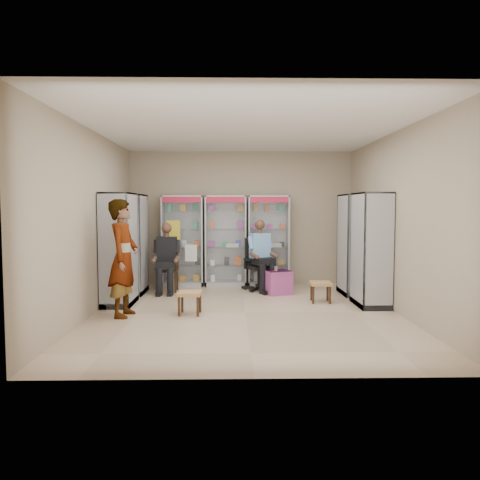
{
  "coord_description": "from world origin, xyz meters",
  "views": [
    {
      "loc": [
        -0.25,
        -7.64,
        1.74
      ],
      "look_at": [
        -0.07,
        0.7,
        1.16
      ],
      "focal_mm": 35.0,
      "sensor_mm": 36.0,
      "label": 1
    }
  ],
  "objects_px": {
    "cabinet_back_left": "(183,241)",
    "woven_stool_a": "(321,292)",
    "cabinet_right_far": "(354,245)",
    "wooden_chair": "(167,269)",
    "cabinet_back_mid": "(226,241)",
    "cabinet_left_near": "(119,249)",
    "woven_stool_b": "(190,303)",
    "pink_trunk": "(277,282)",
    "cabinet_right_near": "(371,250)",
    "standing_man": "(123,258)",
    "seated_shopkeeper": "(259,257)",
    "office_chair": "(259,264)",
    "cabinet_left_far": "(132,244)",
    "cabinet_back_right": "(268,241)"
  },
  "relations": [
    {
      "from": "cabinet_left_near",
      "to": "woven_stool_b",
      "type": "height_order",
      "value": "cabinet_left_near"
    },
    {
      "from": "cabinet_left_near",
      "to": "woven_stool_a",
      "type": "bearing_deg",
      "value": 92.0
    },
    {
      "from": "cabinet_left_near",
      "to": "woven_stool_b",
      "type": "xyz_separation_m",
      "value": [
        1.32,
        -0.81,
        -0.81
      ]
    },
    {
      "from": "cabinet_back_mid",
      "to": "pink_trunk",
      "type": "relative_size",
      "value": 4.09
    },
    {
      "from": "cabinet_back_mid",
      "to": "cabinet_back_right",
      "type": "distance_m",
      "value": 0.95
    },
    {
      "from": "woven_stool_b",
      "to": "cabinet_back_left",
      "type": "bearing_deg",
      "value": 97.86
    },
    {
      "from": "woven_stool_a",
      "to": "standing_man",
      "type": "height_order",
      "value": "standing_man"
    },
    {
      "from": "woven_stool_a",
      "to": "standing_man",
      "type": "relative_size",
      "value": 0.2
    },
    {
      "from": "cabinet_left_far",
      "to": "woven_stool_b",
      "type": "relative_size",
      "value": 5.34
    },
    {
      "from": "pink_trunk",
      "to": "woven_stool_a",
      "type": "xyz_separation_m",
      "value": [
        0.71,
        -0.85,
        -0.05
      ]
    },
    {
      "from": "cabinet_back_mid",
      "to": "cabinet_left_near",
      "type": "xyz_separation_m",
      "value": [
        -1.88,
        -2.03,
        0.0
      ]
    },
    {
      "from": "cabinet_back_right",
      "to": "office_chair",
      "type": "distance_m",
      "value": 0.8
    },
    {
      "from": "cabinet_back_left",
      "to": "woven_stool_a",
      "type": "xyz_separation_m",
      "value": [
        2.71,
        -1.9,
        -0.81
      ]
    },
    {
      "from": "cabinet_back_left",
      "to": "cabinet_left_near",
      "type": "relative_size",
      "value": 1.0
    },
    {
      "from": "cabinet_left_near",
      "to": "seated_shopkeeper",
      "type": "xyz_separation_m",
      "value": [
        2.59,
        1.37,
        -0.3
      ]
    },
    {
      "from": "cabinet_back_mid",
      "to": "cabinet_right_near",
      "type": "relative_size",
      "value": 1.0
    },
    {
      "from": "cabinet_back_right",
      "to": "woven_stool_b",
      "type": "xyz_separation_m",
      "value": [
        -1.51,
        -2.84,
        -0.81
      ]
    },
    {
      "from": "cabinet_left_far",
      "to": "wooden_chair",
      "type": "bearing_deg",
      "value": 106.39
    },
    {
      "from": "cabinet_right_far",
      "to": "cabinet_left_near",
      "type": "distance_m",
      "value": 4.55
    },
    {
      "from": "cabinet_left_near",
      "to": "pink_trunk",
      "type": "distance_m",
      "value": 3.18
    },
    {
      "from": "cabinet_right_far",
      "to": "pink_trunk",
      "type": "bearing_deg",
      "value": 87.25
    },
    {
      "from": "office_chair",
      "to": "standing_man",
      "type": "distance_m",
      "value": 3.3
    },
    {
      "from": "wooden_chair",
      "to": "woven_stool_a",
      "type": "relative_size",
      "value": 2.5
    },
    {
      "from": "wooden_chair",
      "to": "standing_man",
      "type": "bearing_deg",
      "value": -100.3
    },
    {
      "from": "cabinet_right_near",
      "to": "pink_trunk",
      "type": "relative_size",
      "value": 4.09
    },
    {
      "from": "pink_trunk",
      "to": "woven_stool_a",
      "type": "bearing_deg",
      "value": -49.99
    },
    {
      "from": "cabinet_back_mid",
      "to": "woven_stool_b",
      "type": "distance_m",
      "value": 3.0
    },
    {
      "from": "cabinet_right_far",
      "to": "woven_stool_a",
      "type": "distance_m",
      "value": 1.39
    },
    {
      "from": "cabinet_left_far",
      "to": "office_chair",
      "type": "distance_m",
      "value": 2.65
    },
    {
      "from": "cabinet_right_far",
      "to": "cabinet_right_near",
      "type": "xyz_separation_m",
      "value": [
        0.0,
        -1.1,
        0.0
      ]
    },
    {
      "from": "wooden_chair",
      "to": "office_chair",
      "type": "bearing_deg",
      "value": 3.49
    },
    {
      "from": "woven_stool_a",
      "to": "woven_stool_b",
      "type": "relative_size",
      "value": 1.0
    },
    {
      "from": "cabinet_back_right",
      "to": "cabinet_right_near",
      "type": "xyz_separation_m",
      "value": [
        1.63,
        -2.23,
        0.0
      ]
    },
    {
      "from": "office_chair",
      "to": "woven_stool_b",
      "type": "bearing_deg",
      "value": -142.44
    },
    {
      "from": "cabinet_right_near",
      "to": "woven_stool_b",
      "type": "height_order",
      "value": "cabinet_right_near"
    },
    {
      "from": "cabinet_back_left",
      "to": "cabinet_back_mid",
      "type": "height_order",
      "value": "same"
    },
    {
      "from": "cabinet_back_mid",
      "to": "seated_shopkeeper",
      "type": "bearing_deg",
      "value": -43.06
    },
    {
      "from": "cabinet_right_near",
      "to": "standing_man",
      "type": "height_order",
      "value": "cabinet_right_near"
    },
    {
      "from": "woven_stool_a",
      "to": "cabinet_right_far",
      "type": "bearing_deg",
      "value": 43.35
    },
    {
      "from": "cabinet_right_near",
      "to": "cabinet_back_mid",
      "type": "bearing_deg",
      "value": 49.16
    },
    {
      "from": "cabinet_left_far",
      "to": "woven_stool_a",
      "type": "relative_size",
      "value": 5.32
    },
    {
      "from": "cabinet_left_far",
      "to": "woven_stool_b",
      "type": "distance_m",
      "value": 2.46
    },
    {
      "from": "cabinet_back_left",
      "to": "wooden_chair",
      "type": "distance_m",
      "value": 0.94
    },
    {
      "from": "seated_shopkeeper",
      "to": "cabinet_left_near",
      "type": "bearing_deg",
      "value": -174.94
    },
    {
      "from": "cabinet_back_left",
      "to": "cabinet_left_near",
      "type": "bearing_deg",
      "value": -114.61
    },
    {
      "from": "wooden_chair",
      "to": "cabinet_left_near",
      "type": "bearing_deg",
      "value": -117.61
    },
    {
      "from": "cabinet_back_left",
      "to": "wooden_chair",
      "type": "relative_size",
      "value": 2.13
    },
    {
      "from": "cabinet_back_mid",
      "to": "pink_trunk",
      "type": "bearing_deg",
      "value": -45.15
    },
    {
      "from": "cabinet_left_far",
      "to": "cabinet_back_mid",
      "type": "bearing_deg",
      "value": 116.32
    },
    {
      "from": "woven_stool_a",
      "to": "standing_man",
      "type": "distance_m",
      "value": 3.59
    }
  ]
}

